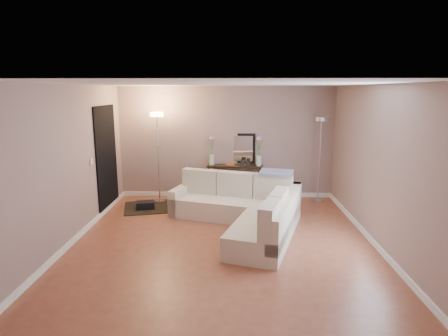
{
  "coord_description": "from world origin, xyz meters",
  "views": [
    {
      "loc": [
        0.18,
        -5.93,
        2.5
      ],
      "look_at": [
        0.0,
        0.8,
        1.1
      ],
      "focal_mm": 30.0,
      "sensor_mm": 36.0,
      "label": 1
    }
  ],
  "objects_px": {
    "sectional_sofa": "(245,209)",
    "floor_lamp_unlit": "(320,143)",
    "floor_lamp_lit": "(158,139)",
    "console_table": "(232,179)"
  },
  "relations": [
    {
      "from": "console_table",
      "to": "floor_lamp_lit",
      "type": "xyz_separation_m",
      "value": [
        -1.64,
        -0.36,
        0.99
      ]
    },
    {
      "from": "floor_lamp_lit",
      "to": "floor_lamp_unlit",
      "type": "relative_size",
      "value": 1.05
    },
    {
      "from": "console_table",
      "to": "sectional_sofa",
      "type": "bearing_deg",
      "value": -81.81
    },
    {
      "from": "console_table",
      "to": "floor_lamp_lit",
      "type": "height_order",
      "value": "floor_lamp_lit"
    },
    {
      "from": "floor_lamp_lit",
      "to": "floor_lamp_unlit",
      "type": "distance_m",
      "value": 3.61
    },
    {
      "from": "console_table",
      "to": "floor_lamp_unlit",
      "type": "bearing_deg",
      "value": -7.74
    },
    {
      "from": "sectional_sofa",
      "to": "console_table",
      "type": "distance_m",
      "value": 1.88
    },
    {
      "from": "console_table",
      "to": "floor_lamp_unlit",
      "type": "distance_m",
      "value": 2.18
    },
    {
      "from": "sectional_sofa",
      "to": "floor_lamp_unlit",
      "type": "height_order",
      "value": "floor_lamp_unlit"
    },
    {
      "from": "console_table",
      "to": "floor_lamp_unlit",
      "type": "relative_size",
      "value": 0.68
    }
  ]
}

